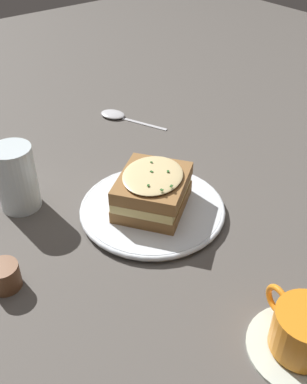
# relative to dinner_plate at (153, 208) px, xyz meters

# --- Properties ---
(ground_plane) EXTENTS (2.40, 2.40, 0.00)m
(ground_plane) POSITION_rel_dinner_plate_xyz_m (0.00, -0.02, -0.01)
(ground_plane) COLOR #514C47
(dinner_plate) EXTENTS (0.24, 0.24, 0.01)m
(dinner_plate) POSITION_rel_dinner_plate_xyz_m (0.00, 0.00, 0.00)
(dinner_plate) COLOR white
(dinner_plate) RESTS_ON ground_plane
(sandwich) EXTENTS (0.16, 0.16, 0.07)m
(sandwich) POSITION_rel_dinner_plate_xyz_m (-0.00, 0.00, 0.04)
(sandwich) COLOR olive
(sandwich) RESTS_ON dinner_plate
(teacup_with_saucer) EXTENTS (0.13, 0.13, 0.06)m
(teacup_with_saucer) POSITION_rel_dinner_plate_xyz_m (0.02, 0.31, 0.02)
(teacup_with_saucer) COLOR silver
(teacup_with_saucer) RESTS_ON ground_plane
(water_glass) EXTENTS (0.07, 0.07, 0.11)m
(water_glass) POSITION_rel_dinner_plate_xyz_m (0.17, -0.15, 0.05)
(water_glass) COLOR silver
(water_glass) RESTS_ON ground_plane
(spoon) EXTENTS (0.09, 0.16, 0.01)m
(spoon) POSITION_rel_dinner_plate_xyz_m (-0.14, -0.32, -0.00)
(spoon) COLOR silver
(spoon) RESTS_ON ground_plane
(condiment_pot) EXTENTS (0.04, 0.04, 0.04)m
(condiment_pot) POSITION_rel_dinner_plate_xyz_m (0.26, 0.00, 0.01)
(condiment_pot) COLOR brown
(condiment_pot) RESTS_ON ground_plane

